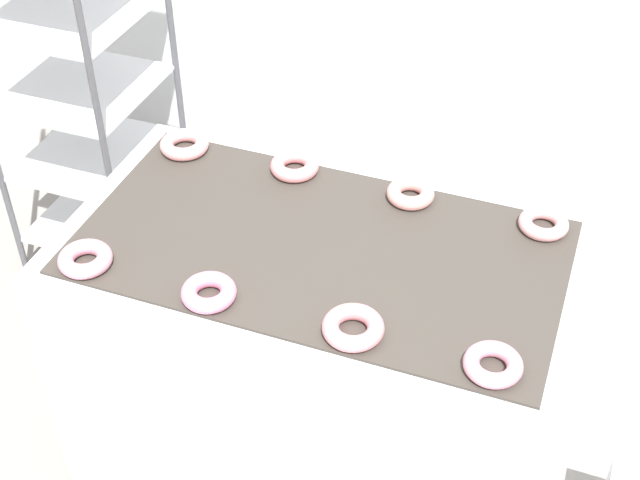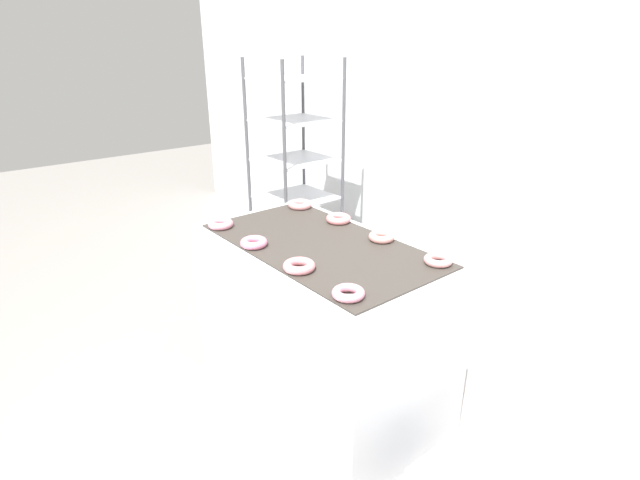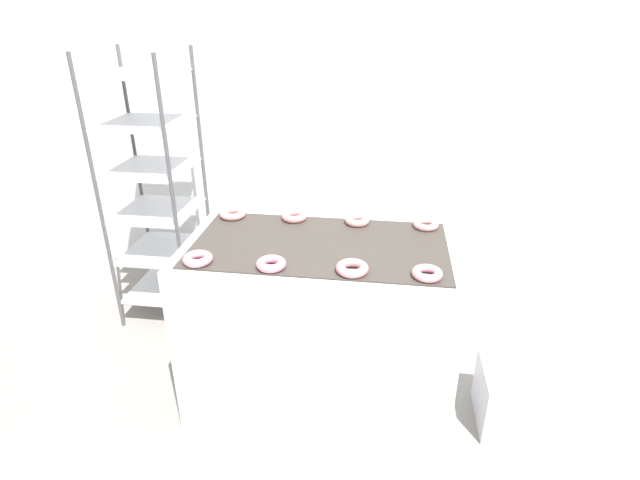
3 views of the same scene
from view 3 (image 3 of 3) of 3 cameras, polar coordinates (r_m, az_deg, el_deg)
The scene contains 12 objects.
wall_back at distance 3.73m, azimuth 3.29°, elevation 16.15°, with size 8.00×0.05×2.80m.
fryer_machine at distance 2.67m, azimuth 0.01°, elevation -9.55°, with size 1.34×0.75×0.94m.
baking_rack_cart at distance 3.43m, azimuth -18.33°, elevation 5.41°, with size 0.51×0.55×1.77m.
glaze_bin at distance 2.88m, azimuth 21.47°, elevation -16.42°, with size 0.37×0.37×0.32m.
donut_near_left at distance 2.31m, azimuth -13.80°, elevation -2.09°, with size 0.13×0.13×0.04m, color pink.
donut_near_midleft at distance 2.21m, azimuth -5.61°, elevation -2.73°, with size 0.13×0.13×0.04m, color pink.
donut_near_midright at distance 2.17m, azimuth 3.69°, elevation -3.23°, with size 0.14×0.14×0.04m, color #D9848B.
donut_near_right at distance 2.18m, azimuth 12.15°, elevation -3.74°, with size 0.13×0.13×0.04m, color pink.
donut_far_left at distance 2.77m, azimuth -9.95°, elevation 2.98°, with size 0.14×0.14×0.04m, color #D88E8F.
donut_far_midleft at distance 2.70m, azimuth -2.97°, elevation 2.74°, with size 0.14×0.14×0.04m, color pink.
donut_far_midright at distance 2.65m, azimuth 4.26°, elevation 2.26°, with size 0.13×0.13×0.04m, color #D48E87.
donut_far_right at distance 2.66m, azimuth 12.00°, elevation 1.75°, with size 0.13×0.13×0.04m, color #D89292.
Camera 3 is at (0.30, -1.54, 2.00)m, focal length 28.00 mm.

